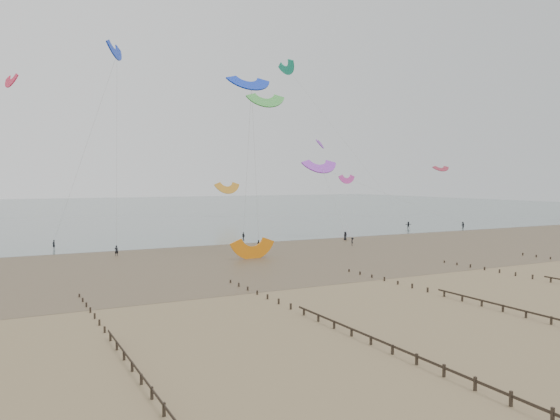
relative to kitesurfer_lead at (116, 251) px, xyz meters
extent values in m
plane|color=brown|center=(21.93, -43.61, -0.90)|extent=(500.00, 500.00, 0.00)
plane|color=#475654|center=(21.93, 156.39, -0.87)|extent=(500.00, 500.00, 0.00)
plane|color=#473A28|center=(21.93, -8.61, -0.88)|extent=(500.00, 500.00, 0.00)
ellipsoid|color=slate|center=(3.93, -21.61, -0.89)|extent=(23.60, 14.36, 0.01)
ellipsoid|color=slate|center=(33.93, -5.61, -0.89)|extent=(33.64, 18.32, 0.01)
ellipsoid|color=slate|center=(66.93, -13.61, -0.89)|extent=(19.65, 13.67, 0.01)
cube|color=black|center=(-10.07, -65.82, -0.53)|extent=(0.16, 0.16, 0.83)
cube|color=black|center=(-10.07, -63.19, -0.55)|extent=(0.16, 0.16, 0.80)
cube|color=black|center=(-10.07, -60.56, -0.56)|extent=(0.16, 0.16, 0.77)
cube|color=black|center=(-10.07, -57.93, -0.58)|extent=(0.16, 0.16, 0.74)
cube|color=black|center=(-10.07, -55.29, -0.59)|extent=(0.16, 0.16, 0.71)
cube|color=black|center=(-10.07, -52.66, -0.61)|extent=(0.16, 0.16, 0.68)
cube|color=black|center=(-10.07, -50.03, -0.62)|extent=(0.16, 0.16, 0.65)
cube|color=black|center=(-10.07, -47.40, -0.63)|extent=(0.16, 0.16, 0.62)
cube|color=black|center=(-10.07, -44.77, -0.65)|extent=(0.16, 0.16, 0.59)
cube|color=black|center=(-10.07, -42.14, -0.66)|extent=(0.16, 0.16, 0.57)
cube|color=black|center=(-10.07, -39.50, -0.68)|extent=(0.16, 0.16, 0.54)
cube|color=black|center=(-10.07, -36.87, -0.69)|extent=(0.16, 0.16, 0.51)
cube|color=black|center=(-10.07, -34.24, -0.71)|extent=(0.16, 0.16, 0.48)
cube|color=black|center=(-10.07, -31.61, -0.72)|extent=(0.16, 0.16, 0.45)
cube|color=black|center=(-10.07, -65.36, -0.28)|extent=(0.06, 32.50, 0.18)
cube|color=black|center=(7.93, -76.35, -0.48)|extent=(0.16, 0.16, 0.94)
cube|color=black|center=(7.93, -73.71, -0.49)|extent=(0.16, 0.16, 0.91)
cube|color=black|center=(7.93, -71.08, -0.50)|extent=(0.16, 0.16, 0.88)
cube|color=black|center=(7.93, -68.45, -0.52)|extent=(0.16, 0.16, 0.86)
cube|color=black|center=(7.93, -65.82, -0.53)|extent=(0.16, 0.16, 0.83)
cube|color=black|center=(7.93, -63.19, -0.55)|extent=(0.16, 0.16, 0.80)
cube|color=black|center=(7.93, -60.56, -0.56)|extent=(0.16, 0.16, 0.77)
cube|color=black|center=(7.93, -57.93, -0.58)|extent=(0.16, 0.16, 0.74)
cube|color=black|center=(7.93, -55.29, -0.59)|extent=(0.16, 0.16, 0.71)
cube|color=black|center=(7.93, -52.66, -0.61)|extent=(0.16, 0.16, 0.68)
cube|color=black|center=(7.93, -50.03, -0.62)|extent=(0.16, 0.16, 0.65)
cube|color=black|center=(7.93, -47.40, -0.63)|extent=(0.16, 0.16, 0.62)
cube|color=black|center=(7.93, -44.77, -0.65)|extent=(0.16, 0.16, 0.59)
cube|color=black|center=(7.93, -42.14, -0.66)|extent=(0.16, 0.16, 0.57)
cube|color=black|center=(7.93, -39.50, -0.68)|extent=(0.16, 0.16, 0.54)
cube|color=black|center=(7.93, -36.87, -0.69)|extent=(0.16, 0.16, 0.51)
cube|color=black|center=(7.93, -34.24, -0.71)|extent=(0.16, 0.16, 0.48)
cube|color=black|center=(7.93, -31.61, -0.72)|extent=(0.16, 0.16, 0.45)
cube|color=black|center=(7.93, -65.36, -0.28)|extent=(0.06, 32.50, 0.18)
cube|color=black|center=(25.93, -63.19, -0.55)|extent=(0.16, 0.16, 0.80)
cube|color=black|center=(25.93, -60.56, -0.56)|extent=(0.16, 0.16, 0.77)
cube|color=black|center=(25.93, -57.93, -0.58)|extent=(0.16, 0.16, 0.74)
cube|color=black|center=(25.93, -55.29, -0.59)|extent=(0.16, 0.16, 0.71)
cube|color=black|center=(25.93, -52.66, -0.61)|extent=(0.16, 0.16, 0.68)
cube|color=black|center=(25.93, -50.03, -0.62)|extent=(0.16, 0.16, 0.65)
cube|color=black|center=(25.93, -47.40, -0.63)|extent=(0.16, 0.16, 0.62)
cube|color=black|center=(25.93, -44.77, -0.65)|extent=(0.16, 0.16, 0.59)
cube|color=black|center=(25.93, -42.14, -0.66)|extent=(0.16, 0.16, 0.57)
cube|color=black|center=(25.93, -39.50, -0.68)|extent=(0.16, 0.16, 0.54)
cube|color=black|center=(25.93, -36.87, -0.69)|extent=(0.16, 0.16, 0.51)
cube|color=black|center=(25.93, -34.24, -0.71)|extent=(0.16, 0.16, 0.48)
cube|color=black|center=(25.93, -31.61, -0.72)|extent=(0.16, 0.16, 0.45)
cube|color=black|center=(43.93, -50.03, -0.62)|extent=(0.16, 0.16, 0.65)
cube|color=black|center=(43.93, -47.40, -0.63)|extent=(0.16, 0.16, 0.62)
cube|color=black|center=(43.93, -44.77, -0.65)|extent=(0.16, 0.16, 0.59)
cube|color=black|center=(43.93, -42.14, -0.66)|extent=(0.16, 0.16, 0.57)
cube|color=black|center=(43.93, -39.50, -0.68)|extent=(0.16, 0.16, 0.54)
cube|color=black|center=(43.93, -36.87, -0.69)|extent=(0.16, 0.16, 0.51)
cube|color=black|center=(43.93, -34.24, -0.71)|extent=(0.16, 0.16, 0.48)
cube|color=black|center=(43.93, -31.61, -0.72)|extent=(0.16, 0.16, 0.45)
cube|color=black|center=(61.93, -36.87, -0.69)|extent=(0.16, 0.16, 0.51)
cube|color=black|center=(61.93, -34.24, -0.71)|extent=(0.16, 0.16, 0.48)
cube|color=black|center=(61.93, -31.61, -0.72)|extent=(0.16, 0.16, 0.45)
imported|color=black|center=(0.00, 0.00, 0.00)|extent=(0.78, 0.71, 1.79)
imported|color=black|center=(91.27, 10.22, 0.02)|extent=(0.86, 1.02, 1.84)
imported|color=black|center=(-8.58, 15.14, -0.07)|extent=(0.72, 0.70, 1.66)
imported|color=black|center=(79.54, 18.12, -0.02)|extent=(1.71, 1.08, 1.76)
imported|color=black|center=(28.83, 11.94, -0.02)|extent=(0.60, 1.08, 1.74)
imported|color=black|center=(25.62, -2.51, -0.10)|extent=(0.80, 0.64, 1.60)
imported|color=black|center=(43.85, -6.93, -0.06)|extent=(1.10, 1.24, 1.67)
imported|color=black|center=(48.26, 1.98, 0.03)|extent=(0.69, 0.96, 1.85)
camera|label=1|loc=(-17.93, -94.69, 12.10)|focal=35.00mm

